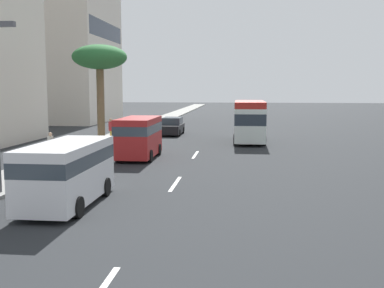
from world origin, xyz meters
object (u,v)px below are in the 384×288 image
at_px(van_lead, 139,135).
at_px(palm_tree, 100,60).
at_px(minibus_second, 250,120).
at_px(pedestrian_by_tree, 51,145).
at_px(van_fourth, 67,170).
at_px(car_third, 172,127).
at_px(pedestrian_mid_block, 111,129).

xyz_separation_m(van_lead, palm_tree, (5.67, 4.06, 4.83)).
xyz_separation_m(van_lead, minibus_second, (9.20, -6.75, 0.35)).
bearing_deg(pedestrian_by_tree, minibus_second, -38.20).
distance_m(van_fourth, palm_tree, 18.13).
bearing_deg(pedestrian_by_tree, van_fourth, -148.18).
relative_size(van_lead, minibus_second, 0.68).
relative_size(van_lead, palm_tree, 0.65).
bearing_deg(car_third, van_fourth, 0.03).
relative_size(pedestrian_mid_block, pedestrian_by_tree, 1.12).
relative_size(pedestrian_mid_block, palm_tree, 0.25).
height_order(minibus_second, van_fourth, minibus_second).
bearing_deg(van_lead, minibus_second, 143.72).
relative_size(van_fourth, palm_tree, 0.73).
xyz_separation_m(car_third, pedestrian_by_tree, (-16.80, 4.34, 0.30)).
relative_size(van_lead, pedestrian_mid_block, 2.58).
bearing_deg(van_lead, pedestrian_mid_block, -151.23).
distance_m(minibus_second, pedestrian_by_tree, 16.23).
distance_m(van_lead, car_third, 14.28).
relative_size(van_lead, van_fourth, 0.89).
bearing_deg(van_lead, van_fourth, -0.44).
distance_m(car_third, pedestrian_mid_block, 8.50).
height_order(minibus_second, pedestrian_mid_block, minibus_second).
height_order(car_third, palm_tree, palm_tree).
bearing_deg(car_third, palm_tree, -24.75).
bearing_deg(van_lead, palm_tree, -144.35).
xyz_separation_m(van_fourth, pedestrian_by_tree, (8.79, 4.36, -0.27)).
height_order(pedestrian_mid_block, palm_tree, palm_tree).
bearing_deg(minibus_second, van_fourth, 161.57).
distance_m(minibus_second, pedestrian_mid_block, 10.69).
height_order(car_third, pedestrian_mid_block, pedestrian_mid_block).
height_order(van_lead, pedestrian_mid_block, van_lead).
distance_m(van_fourth, pedestrian_mid_block, 18.18).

